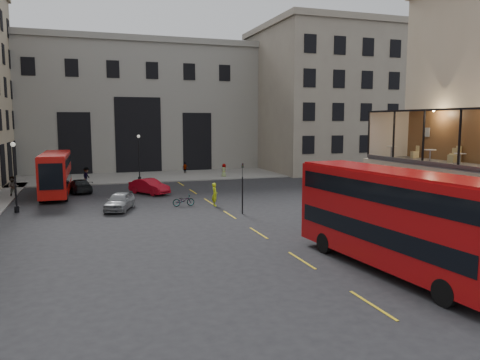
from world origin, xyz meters
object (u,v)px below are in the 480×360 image
object	(u,v)px
cafe_chair_d	(415,154)
car_c	(79,186)
street_lamp_a	(15,181)
cafe_table_near	(460,158)
pedestrian_b	(86,176)
pedestrian_a	(13,187)
cafe_table_mid	(430,154)
car_a	(120,201)
cyclist	(215,194)
traffic_light_near	(242,182)
cafe_chair_b	(453,158)
bus_near	(394,215)
bus_far	(56,172)
pedestrian_c	(185,168)
traffic_light_far	(52,167)
car_b	(149,186)
cafe_chair_c	(455,157)
bicycle	(184,200)
street_lamp_b	(139,160)
cafe_table_far	(391,150)
pedestrian_d	(224,171)

from	to	relation	value
cafe_chair_d	car_c	bearing A→B (deg)	130.48
street_lamp_a	car_c	bearing A→B (deg)	63.75
street_lamp_a	cafe_table_near	size ratio (longest dim) A/B	7.47
pedestrian_b	cafe_chair_d	size ratio (longest dim) A/B	2.47
cafe_table_near	cafe_chair_d	distance (m)	6.10
pedestrian_a	cafe_table_mid	xyz separation A→B (m)	(23.58, -25.84, 4.15)
car_a	cyclist	bearing A→B (deg)	15.34
traffic_light_near	cafe_table_mid	world-z (taller)	cafe_table_mid
street_lamp_a	cafe_chair_b	xyz separation A→B (m)	(24.30, -17.69, 2.45)
pedestrian_a	cafe_chair_b	xyz separation A→B (m)	(25.47, -25.44, 3.87)
bus_near	pedestrian_a	world-z (taller)	bus_near
cafe_chair_d	cyclist	bearing A→B (deg)	127.70
bus_far	pedestrian_c	distance (m)	20.50
traffic_light_far	bus_near	size ratio (longest dim) A/B	0.32
cyclist	street_lamp_a	bearing A→B (deg)	86.55
bus_near	traffic_light_far	bearing A→B (deg)	117.88
cafe_chair_b	cafe_chair_d	distance (m)	3.29
car_c	cafe_chair_d	distance (m)	31.07
traffic_light_near	pedestrian_b	world-z (taller)	traffic_light_near
bus_near	cyclist	world-z (taller)	bus_near
pedestrian_b	cafe_table_near	world-z (taller)	cafe_table_near
street_lamp_a	cyclist	world-z (taller)	street_lamp_a
car_c	cafe_table_mid	size ratio (longest dim) A/B	5.72
cyclist	cafe_chair_d	xyz separation A→B (m)	(9.49, -12.28, 3.89)
bus_near	pedestrian_b	distance (m)	37.96
cyclist	pedestrian_c	distance (m)	23.68
traffic_light_near	car_b	xyz separation A→B (m)	(-5.24, 11.96, -1.71)
bus_near	cafe_chair_c	size ratio (longest dim) A/B	13.16
bus_far	traffic_light_near	bearing A→B (deg)	-45.01
cafe_chair_c	street_lamp_a	bearing A→B (deg)	144.54
traffic_light_far	bus_far	size ratio (longest dim) A/B	0.38
bicycle	traffic_light_far	bearing A→B (deg)	43.02
traffic_light_near	bicycle	bearing A→B (deg)	126.75
street_lamp_b	pedestrian_a	distance (m)	14.77
cafe_table_mid	bus_far	bearing A→B (deg)	127.90
cyclist	pedestrian_c	size ratio (longest dim) A/B	1.23
cyclist	cafe_table_far	xyz separation A→B (m)	(7.82, -12.19, 4.16)
pedestrian_c	cafe_chair_c	xyz separation A→B (m)	(7.15, -38.97, 4.11)
traffic_light_near	cafe_chair_c	xyz separation A→B (m)	(8.62, -11.54, 2.45)
bicycle	cafe_table_near	size ratio (longest dim) A/B	2.48
traffic_light_far	cafe_chair_c	world-z (taller)	cafe_chair_c
bicycle	cafe_chair_d	distance (m)	18.20
street_lamp_a	pedestrian_c	xyz separation A→B (m)	(17.46, 21.43, -1.63)
street_lamp_a	car_b	size ratio (longest dim) A/B	1.22
car_b	cafe_chair_c	size ratio (longest dim) A/B	4.83
car_b	pedestrian_d	world-z (taller)	pedestrian_d
traffic_light_far	bicycle	bearing A→B (deg)	-47.15
street_lamp_a	cafe_chair_c	bearing A→B (deg)	-35.46
traffic_light_near	pedestrian_c	bearing A→B (deg)	86.95
bus_far	cafe_table_near	xyz separation A→B (m)	(19.96, -27.69, 2.83)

